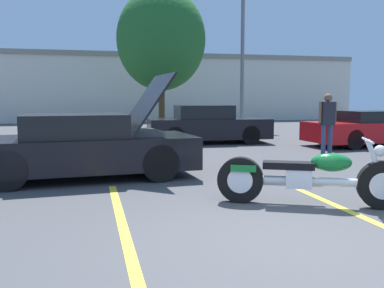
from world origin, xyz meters
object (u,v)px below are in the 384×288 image
(motorcycle, at_px, (309,177))
(parked_car_right_row, at_px, (374,129))
(tree_background, at_px, (161,39))
(show_car_hood_open, at_px, (85,146))
(light_pole, at_px, (244,47))
(spectator_by_show_car, at_px, (327,119))
(parked_car_mid_row, at_px, (207,125))

(motorcycle, relative_size, parked_car_right_row, 0.54)
(tree_background, distance_m, show_car_hood_open, 14.28)
(tree_background, bearing_deg, light_pole, -23.68)
(show_car_hood_open, height_order, spectator_by_show_car, show_car_hood_open)
(motorcycle, height_order, show_car_hood_open, show_car_hood_open)
(light_pole, distance_m, tree_background, 4.17)
(motorcycle, relative_size, spectator_by_show_car, 1.49)
(parked_car_right_row, xyz_separation_m, parked_car_mid_row, (-4.98, 2.08, 0.06))
(show_car_hood_open, relative_size, parked_car_right_row, 0.94)
(light_pole, relative_size, spectator_by_show_car, 4.40)
(parked_car_mid_row, xyz_separation_m, spectator_by_show_car, (2.34, -3.70, 0.37))
(show_car_hood_open, bearing_deg, spectator_by_show_car, 12.95)
(parked_car_mid_row, bearing_deg, light_pole, 62.38)
(light_pole, distance_m, parked_car_right_row, 8.82)
(parked_car_mid_row, bearing_deg, show_car_hood_open, -122.25)
(tree_background, bearing_deg, parked_car_mid_row, -87.65)
(show_car_hood_open, height_order, parked_car_mid_row, show_car_hood_open)
(parked_car_right_row, bearing_deg, light_pole, 96.24)
(parked_car_mid_row, bearing_deg, parked_car_right_row, -19.73)
(light_pole, xyz_separation_m, parked_car_right_row, (1.49, -7.98, -3.45))
(motorcycle, xyz_separation_m, parked_car_mid_row, (0.88, 8.60, 0.20))
(show_car_hood_open, xyz_separation_m, parked_car_mid_row, (4.01, 5.68, -0.00))
(show_car_hood_open, height_order, parked_car_right_row, show_car_hood_open)
(motorcycle, bearing_deg, parked_car_right_row, 73.00)
(light_pole, distance_m, motorcycle, 15.56)
(show_car_hood_open, xyz_separation_m, spectator_by_show_car, (6.35, 1.98, 0.37))
(tree_background, height_order, show_car_hood_open, tree_background)
(parked_car_mid_row, bearing_deg, spectator_by_show_car, -54.67)
(tree_background, relative_size, motorcycle, 2.86)
(spectator_by_show_car, bearing_deg, motorcycle, -123.32)
(motorcycle, distance_m, parked_car_right_row, 8.77)
(parked_car_right_row, relative_size, parked_car_mid_row, 1.10)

